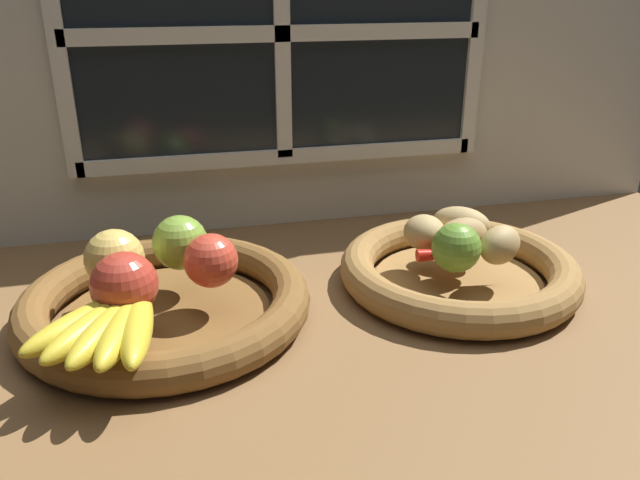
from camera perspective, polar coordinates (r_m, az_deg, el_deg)
The scene contains 15 objects.
ground_plane at distance 82.92cm, azimuth 0.52°, elevation -6.37°, with size 140.00×90.00×3.00cm, color brown.
back_wall at distance 102.12cm, azimuth -3.68°, elevation 16.56°, with size 140.00×4.60×55.00cm.
fruit_bowl_left at distance 79.21cm, azimuth -13.80°, elevation -5.60°, with size 35.32×35.32×4.59cm.
fruit_bowl_right at distance 87.12cm, azimuth 12.48°, elevation -2.76°, with size 32.18×32.18×4.59cm.
apple_golden_left at distance 78.28cm, azimuth -18.14°, elevation -1.59°, with size 7.01×7.01×7.01cm, color #DBB756.
apple_red_right at distance 75.54cm, azimuth -9.87°, elevation -1.85°, with size 6.51×6.51×6.51cm, color #CC422D.
apple_green_back at distance 80.78cm, azimuth -12.57°, elevation -0.23°, with size 6.95×6.95×6.95cm, color #7AA338.
apple_red_front at distance 71.08cm, azimuth -17.33°, elevation -3.90°, with size 7.28×7.28×7.28cm, color #B73828.
banana_bunch_front at distance 67.98cm, azimuth -18.44°, elevation -7.29°, with size 13.69×16.59×3.16cm.
potato_small at distance 83.86cm, azimuth 16.01°, elevation -0.43°, with size 6.60×4.50×5.03cm, color tan.
potato_large at distance 85.13cm, azimuth 12.76°, elevation 0.28°, with size 7.71×4.47×5.07cm, color #A38451.
potato_back at distance 90.24cm, azimuth 12.69°, elevation 1.47°, with size 8.14×4.97×4.71cm, color tan.
potato_oblong at distance 86.21cm, azimuth 9.44°, elevation 0.70°, with size 6.08×5.61×4.69cm, color tan.
lime_near at distance 80.11cm, azimuth 12.26°, elevation -0.68°, with size 6.21×6.21×6.21cm, color olive.
chili_pepper at distance 84.88cm, azimuth 13.32°, elevation -1.08°, with size 1.70×1.70×14.04cm, color red.
Camera 1 is at (-17.80, -70.18, 38.91)cm, focal length 35.27 mm.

